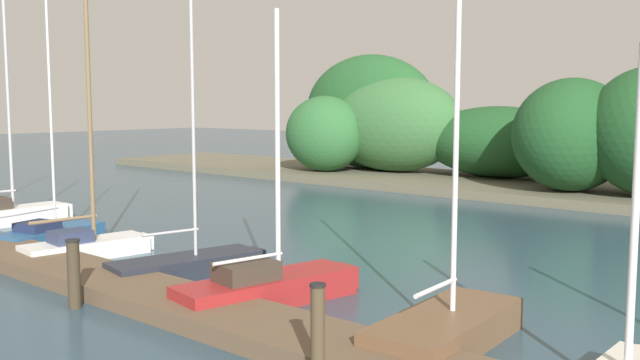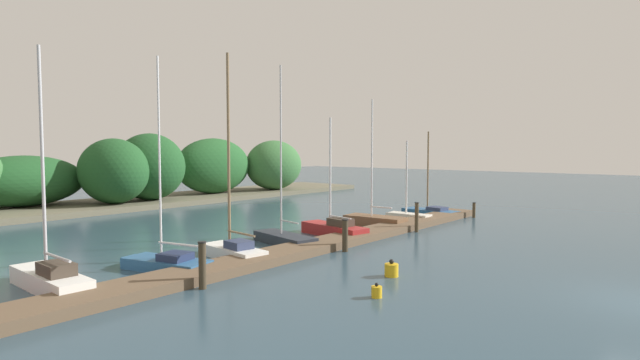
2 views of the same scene
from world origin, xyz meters
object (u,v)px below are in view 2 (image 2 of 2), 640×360
at_px(mooring_piling_2, 345,235).
at_px(sailboat_4, 283,237).
at_px(sailboat_8, 430,210).
at_px(channel_buoy_0, 377,292).
at_px(sailboat_5, 333,228).
at_px(sailboat_7, 407,215).
at_px(channel_buoy_1, 391,270).
at_px(mooring_piling_4, 474,210).
at_px(mooring_piling_1, 202,265).
at_px(sailboat_6, 373,220).
at_px(sailboat_1, 49,276).
at_px(sailboat_2, 165,261).
at_px(mooring_piling_3, 417,217).
at_px(sailboat_3, 232,247).

bearing_deg(mooring_piling_2, sailboat_4, 97.02).
bearing_deg(sailboat_8, channel_buoy_0, 118.94).
distance_m(sailboat_5, sailboat_7, 7.25).
bearing_deg(channel_buoy_1, mooring_piling_4, 12.88).
bearing_deg(mooring_piling_1, sailboat_4, 24.84).
distance_m(sailboat_6, channel_buoy_1, 11.59).
bearing_deg(sailboat_8, sailboat_1, 94.19).
bearing_deg(sailboat_2, mooring_piling_1, 153.89).
bearing_deg(sailboat_6, mooring_piling_1, 98.07).
bearing_deg(mooring_piling_2, mooring_piling_3, 0.61).
height_order(sailboat_3, mooring_piling_2, sailboat_3).
relative_size(mooring_piling_4, channel_buoy_0, 2.18).
bearing_deg(mooring_piling_1, mooring_piling_3, 0.02).
distance_m(sailboat_1, sailboat_8, 24.24).
bearing_deg(mooring_piling_3, channel_buoy_1, -156.52).
distance_m(sailboat_1, sailboat_6, 17.71).
height_order(sailboat_3, sailboat_4, sailboat_4).
height_order(sailboat_1, mooring_piling_3, sailboat_1).
bearing_deg(sailboat_7, sailboat_8, -86.78).
xyz_separation_m(sailboat_2, sailboat_4, (6.48, 0.16, 0.01)).
xyz_separation_m(sailboat_7, mooring_piling_4, (3.92, -2.69, 0.17)).
bearing_deg(mooring_piling_1, sailboat_2, 77.75).
bearing_deg(mooring_piling_2, mooring_piling_4, -0.27).
relative_size(sailboat_7, mooring_piling_1, 3.25).
height_order(sailboat_3, sailboat_6, sailboat_3).
height_order(sailboat_5, sailboat_8, sailboat_5).
bearing_deg(sailboat_1, mooring_piling_1, -137.43).
height_order(sailboat_3, mooring_piling_3, sailboat_3).
height_order(sailboat_6, mooring_piling_3, sailboat_6).
bearing_deg(sailboat_2, sailboat_7, -105.86).
height_order(sailboat_7, sailboat_8, sailboat_8).
bearing_deg(channel_buoy_0, sailboat_3, 84.25).
bearing_deg(sailboat_3, mooring_piling_1, 134.15).
height_order(mooring_piling_3, mooring_piling_4, mooring_piling_3).
height_order(mooring_piling_2, channel_buoy_1, mooring_piling_2).
bearing_deg(channel_buoy_0, sailboat_2, 104.61).
height_order(sailboat_6, sailboat_8, sailboat_6).
bearing_deg(sailboat_8, sailboat_6, 93.80).
relative_size(sailboat_1, mooring_piling_3, 4.79).
bearing_deg(sailboat_1, sailboat_4, -90.46).
bearing_deg(mooring_piling_3, sailboat_1, 168.04).
bearing_deg(channel_buoy_1, sailboat_7, 27.40).
bearing_deg(sailboat_4, sailboat_5, -86.79).
bearing_deg(channel_buoy_0, sailboat_7, 26.50).
bearing_deg(sailboat_5, sailboat_7, -81.64).
distance_m(sailboat_3, mooring_piling_3, 10.93).
bearing_deg(sailboat_3, mooring_piling_2, -117.67).
distance_m(mooring_piling_4, channel_buoy_1, 16.74).
bearing_deg(mooring_piling_3, channel_buoy_0, -156.90).
relative_size(sailboat_6, mooring_piling_3, 4.54).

